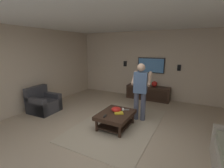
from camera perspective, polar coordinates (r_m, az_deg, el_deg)
name	(u,v)px	position (r m, az deg, el deg)	size (l,w,h in m)	color
ground_plane	(109,134)	(4.16, -0.92, -17.11)	(8.16, 8.16, 0.00)	tan
wall_back_tv	(150,65)	(6.86, 13.22, 6.41)	(0.10, 6.43, 2.70)	#C6B299
wall_side_far	(21,71)	(5.88, -29.11, 4.12)	(7.00, 0.10, 2.70)	#C6B299
ceiling_slab	(109,13)	(3.67, -1.08, 23.42)	(7.00, 6.43, 0.10)	white
area_rug	(119,124)	(4.64, 2.40, -13.69)	(3.06, 1.96, 0.01)	tan
armchair	(43,103)	(5.81, -22.90, -6.24)	(0.84, 0.85, 0.82)	#38383D
coffee_table	(116,117)	(4.35, 1.26, -11.32)	(1.00, 0.80, 0.40)	#332116
media_console	(148,93)	(6.73, 12.42, -3.00)	(0.45, 1.70, 0.55)	#332116
tv	(151,65)	(6.76, 13.42, 6.35)	(0.05, 1.07, 0.60)	black
person_standing	(140,89)	(4.64, 9.89, -1.61)	(0.59, 0.60, 1.64)	#4C5166
bowl	(116,109)	(4.38, 1.49, -8.84)	(0.26, 0.26, 0.12)	red
remote_white	(123,109)	(4.52, 3.90, -8.79)	(0.15, 0.04, 0.02)	white
remote_black	(105,116)	(4.10, -2.52, -11.08)	(0.15, 0.04, 0.02)	black
remote_grey	(126,110)	(4.50, 5.07, -8.93)	(0.15, 0.04, 0.02)	slate
book	(119,113)	(4.26, 2.39, -10.09)	(0.22, 0.16, 0.04)	gold
vase_round	(154,84)	(6.60, 14.60, 0.01)	(0.22, 0.22, 0.22)	red
wall_speaker_left	(179,68)	(6.59, 22.38, 5.27)	(0.06, 0.12, 0.22)	black
wall_speaker_right	(125,64)	(7.14, 4.59, 7.07)	(0.06, 0.12, 0.22)	black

